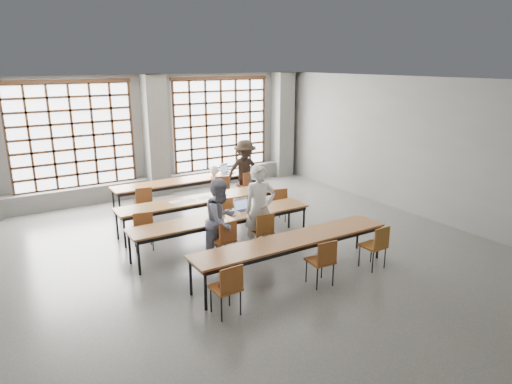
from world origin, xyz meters
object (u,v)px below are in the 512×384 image
(plastic_bag, at_px, (214,170))
(student_female, at_px, (221,220))
(desk_row_c, at_px, (223,219))
(chair_near_left, at_px, (228,285))
(laptop_front, at_px, (243,208))
(chair_mid_centre, at_px, (227,210))
(laptop_back, at_px, (226,171))
(chair_front_left, at_px, (225,237))
(chair_front_right, at_px, (263,229))
(chair_back_mid, at_px, (222,187))
(phone, at_px, (233,216))
(student_back, at_px, (245,171))
(backpack, at_px, (257,181))
(desk_row_b, at_px, (201,201))
(chair_mid_left, at_px, (143,226))
(chair_near_mid, at_px, (323,258))
(chair_mid_right, at_px, (278,201))
(mouse, at_px, (262,208))
(red_pouch, at_px, (225,285))
(chair_back_left, at_px, (143,200))
(desk_row_d, at_px, (293,242))
(chair_back_right, at_px, (247,183))
(chair_near_right, at_px, (376,243))
(desk_row_a, at_px, (186,182))
(green_box, at_px, (219,213))

(plastic_bag, bearing_deg, student_female, -114.82)
(desk_row_c, xyz_separation_m, chair_near_left, (-1.19, -2.42, -0.13))
(chair_near_left, height_order, laptop_front, laptop_front)
(chair_mid_centre, distance_m, laptop_back, 2.92)
(chair_mid_centre, distance_m, chair_front_left, 1.64)
(chair_front_right, distance_m, laptop_back, 4.21)
(chair_back_mid, distance_m, phone, 2.98)
(chair_back_mid, xyz_separation_m, student_back, (0.82, 0.13, 0.34))
(backpack, bearing_deg, phone, -128.15)
(desk_row_b, distance_m, chair_mid_left, 1.74)
(phone, bearing_deg, chair_front_right, -52.16)
(desk_row_b, height_order, chair_near_mid, chair_near_mid)
(chair_mid_right, bearing_deg, student_back, 83.46)
(desk_row_c, height_order, chair_near_mid, chair_near_mid)
(laptop_back, relative_size, mouse, 4.66)
(backpack, bearing_deg, red_pouch, -120.89)
(chair_mid_centre, distance_m, mouse, 0.94)
(chair_mid_right, height_order, red_pouch, chair_mid_right)
(chair_front_right, height_order, chair_near_left, same)
(chair_back_left, bearing_deg, chair_front_right, -66.17)
(chair_mid_centre, relative_size, backpack, 2.20)
(student_back, bearing_deg, chair_mid_centre, -121.64)
(desk_row_c, xyz_separation_m, laptop_front, (0.55, 0.11, 0.13))
(chair_near_mid, bearing_deg, desk_row_d, 107.14)
(chair_back_right, xyz_separation_m, phone, (-1.98, -2.73, 0.20))
(student_female, bearing_deg, desk_row_c, 32.41)
(plastic_bag, bearing_deg, laptop_back, 7.24)
(desk_row_d, bearing_deg, chair_mid_right, 61.01)
(plastic_bag, bearing_deg, chair_mid_left, -139.34)
(chair_front_left, relative_size, mouse, 8.98)
(chair_near_right, distance_m, student_female, 3.02)
(desk_row_c, xyz_separation_m, chair_front_left, (-0.29, -0.63, -0.13))
(chair_mid_centre, xyz_separation_m, chair_front_right, (0.06, -1.42, 0.00))
(chair_mid_centre, bearing_deg, chair_mid_right, -0.03)
(desk_row_d, relative_size, mouse, 40.82)
(chair_back_left, relative_size, chair_mid_centre, 1.00)
(desk_row_b, height_order, chair_near_left, chair_near_left)
(chair_near_left, height_order, student_back, student_back)
(chair_near_right, relative_size, student_back, 0.50)
(desk_row_a, distance_m, chair_near_mid, 5.68)
(chair_mid_left, distance_m, plastic_bag, 3.88)
(chair_near_mid, distance_m, mouse, 2.42)
(desk_row_b, distance_m, chair_mid_right, 1.90)
(mouse, bearing_deg, student_back, 66.45)
(student_female, height_order, phone, student_female)
(chair_back_right, xyz_separation_m, laptop_back, (-0.27, 0.73, 0.25))
(desk_row_b, relative_size, laptop_back, 8.76)
(mouse, distance_m, green_box, 1.01)
(phone, bearing_deg, chair_mid_centre, 68.52)
(desk_row_c, distance_m, chair_back_right, 3.41)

